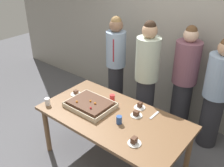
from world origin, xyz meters
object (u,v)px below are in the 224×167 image
Objects in this scene: person_serving_front at (146,78)px; drink_cup_far_end at (48,102)px; plated_slice_far_left at (136,114)px; cake_server_utensil at (154,115)px; drink_cup_middle at (119,120)px; person_green_shirt_behind at (116,64)px; plated_slice_near_left at (134,142)px; person_far_right_suit at (184,80)px; party_table at (114,121)px; drink_cup_nearest at (112,98)px; plated_slice_near_right at (76,93)px; plated_slice_far_right at (140,106)px; sheet_cake at (90,104)px; person_striped_tie_right at (216,94)px.

drink_cup_far_end is at bearing -14.31° from person_serving_front.
cake_server_utensil is (0.17, 0.15, -0.02)m from plated_slice_far_left.
drink_cup_middle is 1.42m from person_green_shirt_behind.
plated_slice_near_left is 0.09× the size of person_far_right_suit.
party_table is at bearing 22.80° from person_serving_front.
person_serving_front is at bearing -19.85° from person_far_right_suit.
person_green_shirt_behind reaches higher than party_table.
person_green_shirt_behind is at bearing 125.40° from drink_cup_nearest.
person_green_shirt_behind reaches higher than plated_slice_near_right.
drink_cup_middle is (-0.01, -0.44, 0.03)m from plated_slice_far_right.
sheet_cake is at bearing -154.15° from cake_server_utensil.
plated_slice_far_left is 1.07m from person_far_right_suit.
party_table is 12.60× the size of plated_slice_far_right.
plated_slice_near_left is 1.28m from plated_slice_near_right.
person_far_right_suit is (0.58, 0.99, 0.07)m from drink_cup_nearest.
cake_server_utensil is (0.39, 0.33, 0.08)m from party_table.
party_table is 0.91m from person_serving_front.
person_striped_tie_right is (1.61, 0.17, -0.05)m from person_green_shirt_behind.
plated_slice_far_left is at bearing 40.33° from party_table.
cake_server_utensil is 0.12× the size of person_striped_tie_right.
sheet_cake is at bearing -159.58° from plated_slice_far_left.
person_green_shirt_behind is at bearing 149.52° from cake_server_utensil.
drink_cup_far_end is at bearing -153.01° from plated_slice_far_left.
party_table is 1.29m from person_green_shirt_behind.
person_serving_front reaches higher than plated_slice_far_left.
plated_slice_far_left is at bearing 40.93° from person_serving_front.
sheet_cake is 0.96m from person_serving_front.
plated_slice_far_left is 1.19m from drink_cup_far_end.
person_far_right_suit is (0.43, 0.37, -0.05)m from person_serving_front.
drink_cup_middle reaches higher than plated_slice_far_right.
person_far_right_suit reaches higher than plated_slice_far_left.
person_striped_tie_right is (1.59, 1.11, 0.07)m from plated_slice_near_right.
person_serving_front is at bearing 113.46° from plated_slice_far_left.
cake_server_utensil reaches higher than party_table.
party_table is at bearing -48.28° from drink_cup_nearest.
party_table is at bearing 13.61° from person_far_right_suit.
sheet_cake is 5.89× the size of drink_cup_nearest.
drink_cup_middle is 1.00× the size of drink_cup_far_end.
party_table is 12.60× the size of plated_slice_far_left.
drink_cup_nearest is at bearing 144.58° from plated_slice_near_left.
party_table is 0.52m from cake_server_utensil.
plated_slice_near_left is (0.85, -0.22, -0.02)m from sheet_cake.
plated_slice_far_left is at bearing 26.99° from drink_cup_far_end.
sheet_cake is at bearing -174.89° from party_table.
party_table is at bearing 5.11° from sheet_cake.
person_green_shirt_behind is (-1.16, 0.68, 0.13)m from cake_server_utensil.
person_serving_front is 0.57m from person_far_right_suit.
plated_slice_far_right is 1.50× the size of drink_cup_nearest.
drink_cup_nearest is at bearing -173.14° from cake_server_utensil.
plated_slice_far_right is (0.15, 0.36, 0.10)m from party_table.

